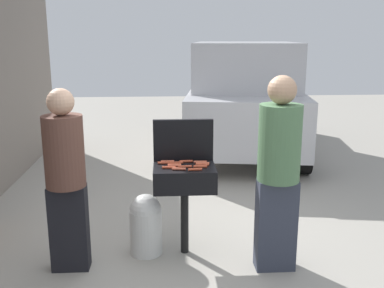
% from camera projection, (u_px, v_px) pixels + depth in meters
% --- Properties ---
extents(ground_plane, '(24.00, 24.00, 0.00)m').
position_uv_depth(ground_plane, '(193.00, 254.00, 4.44)').
color(ground_plane, '#9E998E').
extents(bbq_grill, '(0.60, 0.44, 0.90)m').
position_uv_depth(bbq_grill, '(184.00, 180.00, 4.30)').
color(bbq_grill, black).
rests_on(bbq_grill, ground).
extents(grill_lid_open, '(0.60, 0.05, 0.42)m').
position_uv_depth(grill_lid_open, '(183.00, 140.00, 4.43)').
color(grill_lid_open, black).
rests_on(grill_lid_open, bbq_grill).
extents(hot_dog_0, '(0.13, 0.04, 0.03)m').
position_uv_depth(hot_dog_0, '(179.00, 169.00, 4.14)').
color(hot_dog_0, '#C6593D').
rests_on(hot_dog_0, bbq_grill).
extents(hot_dog_1, '(0.13, 0.03, 0.03)m').
position_uv_depth(hot_dog_1, '(174.00, 164.00, 4.29)').
color(hot_dog_1, '#AD4228').
rests_on(hot_dog_1, bbq_grill).
extents(hot_dog_2, '(0.13, 0.03, 0.03)m').
position_uv_depth(hot_dog_2, '(186.00, 161.00, 4.39)').
color(hot_dog_2, '#AD4228').
rests_on(hot_dog_2, bbq_grill).
extents(hot_dog_3, '(0.13, 0.03, 0.03)m').
position_uv_depth(hot_dog_3, '(174.00, 166.00, 4.25)').
color(hot_dog_3, '#C6593D').
rests_on(hot_dog_3, bbq_grill).
extents(hot_dog_4, '(0.13, 0.04, 0.03)m').
position_uv_depth(hot_dog_4, '(202.00, 165.00, 4.28)').
color(hot_dog_4, '#AD4228').
rests_on(hot_dog_4, bbq_grill).
extents(hot_dog_5, '(0.13, 0.04, 0.03)m').
position_uv_depth(hot_dog_5, '(195.00, 169.00, 4.13)').
color(hot_dog_5, '#AD4228').
rests_on(hot_dog_5, bbq_grill).
extents(hot_dog_6, '(0.13, 0.03, 0.03)m').
position_uv_depth(hot_dog_6, '(164.00, 163.00, 4.34)').
color(hot_dog_6, '#AD4228').
rests_on(hot_dog_6, bbq_grill).
extents(hot_dog_7, '(0.13, 0.04, 0.03)m').
position_uv_depth(hot_dog_7, '(176.00, 163.00, 4.35)').
color(hot_dog_7, '#AD4228').
rests_on(hot_dog_7, bbq_grill).
extents(hot_dog_8, '(0.13, 0.04, 0.03)m').
position_uv_depth(hot_dog_8, '(169.00, 167.00, 4.19)').
color(hot_dog_8, '#AD4228').
rests_on(hot_dog_8, bbq_grill).
extents(hot_dog_9, '(0.13, 0.03, 0.03)m').
position_uv_depth(hot_dog_9, '(203.00, 163.00, 4.32)').
color(hot_dog_9, '#C6593D').
rests_on(hot_dog_9, bbq_grill).
extents(hot_dog_10, '(0.13, 0.03, 0.03)m').
position_uv_depth(hot_dog_10, '(200.00, 167.00, 4.22)').
color(hot_dog_10, '#AD4228').
rests_on(hot_dog_10, bbq_grill).
extents(hot_dog_11, '(0.13, 0.03, 0.03)m').
position_uv_depth(hot_dog_11, '(200.00, 162.00, 4.37)').
color(hot_dog_11, '#C6593D').
rests_on(hot_dog_11, bbq_grill).
extents(hot_dog_12, '(0.13, 0.03, 0.03)m').
position_uv_depth(hot_dog_12, '(168.00, 162.00, 4.39)').
color(hot_dog_12, '#C6593D').
rests_on(hot_dog_12, bbq_grill).
extents(hot_dog_13, '(0.13, 0.03, 0.03)m').
position_uv_depth(hot_dog_13, '(185.00, 167.00, 4.22)').
color(hot_dog_13, '#AD4228').
rests_on(hot_dog_13, bbq_grill).
extents(propane_tank, '(0.32, 0.32, 0.62)m').
position_uv_depth(propane_tank, '(146.00, 223.00, 4.38)').
color(propane_tank, silver).
rests_on(propane_tank, ground).
extents(person_left, '(0.36, 0.36, 1.69)m').
position_uv_depth(person_left, '(66.00, 175.00, 3.95)').
color(person_left, black).
rests_on(person_left, ground).
extents(person_right, '(0.38, 0.38, 1.80)m').
position_uv_depth(person_right, '(278.00, 168.00, 3.95)').
color(person_right, '#333847').
rests_on(person_right, ground).
extents(parked_minivan, '(2.53, 4.62, 2.02)m').
position_uv_depth(parked_minivan, '(244.00, 96.00, 8.31)').
color(parked_minivan, '#B7B7BC').
rests_on(parked_minivan, ground).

